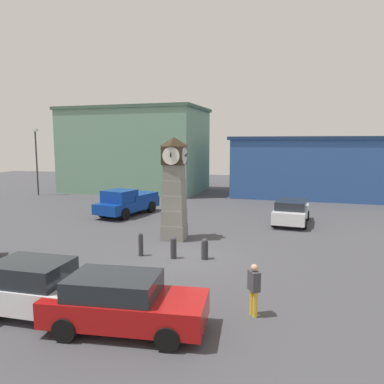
% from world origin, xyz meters
% --- Properties ---
extents(ground_plane, '(83.20, 83.20, 0.00)m').
position_xyz_m(ground_plane, '(0.00, 0.00, 0.00)').
color(ground_plane, '#424247').
extents(clock_tower, '(1.44, 1.38, 5.34)m').
position_xyz_m(clock_tower, '(-1.45, 2.74, 2.61)').
color(clock_tower, gray).
rests_on(clock_tower, ground_plane).
extents(bollard_near_tower, '(0.30, 0.30, 0.92)m').
position_xyz_m(bollard_near_tower, '(0.76, -0.27, 0.47)').
color(bollard_near_tower, '#333338').
rests_on(bollard_near_tower, ground_plane).
extents(bollard_mid_row, '(0.27, 0.27, 0.97)m').
position_xyz_m(bollard_mid_row, '(-0.60, -0.47, 0.49)').
color(bollard_mid_row, '#333338').
rests_on(bollard_mid_row, ground_plane).
extents(bollard_far_row, '(0.22, 0.22, 1.06)m').
position_xyz_m(bollard_far_row, '(-2.14, -0.43, 0.54)').
color(bollard_far_row, '#333338').
rests_on(bollard_far_row, ground_plane).
extents(car_near_tower, '(3.98, 1.98, 1.61)m').
position_xyz_m(car_near_tower, '(-3.04, -6.56, 0.81)').
color(car_near_tower, silver).
rests_on(car_near_tower, ground_plane).
extents(car_by_building, '(4.45, 2.11, 1.52)m').
position_xyz_m(car_by_building, '(-0.24, -6.86, 0.78)').
color(car_by_building, '#A51111').
rests_on(car_by_building, ground_plane).
extents(car_silver_hatch, '(2.42, 4.48, 1.51)m').
position_xyz_m(car_silver_hatch, '(4.68, 7.92, 0.78)').
color(car_silver_hatch, silver).
rests_on(car_silver_hatch, ground_plane).
extents(pickup_truck, '(3.23, 5.46, 1.85)m').
position_xyz_m(pickup_truck, '(-6.42, 8.37, 0.93)').
color(pickup_truck, navy).
rests_on(pickup_truck, ground_plane).
extents(pedestrian_near_bench, '(0.41, 0.47, 1.58)m').
position_xyz_m(pedestrian_near_bench, '(3.18, -5.24, 0.89)').
color(pedestrian_near_bench, gold).
rests_on(pedestrian_near_bench, ground_plane).
extents(street_lamp_near_road, '(0.50, 0.24, 6.32)m').
position_xyz_m(street_lamp_near_road, '(-18.63, 15.65, 3.65)').
color(street_lamp_near_road, '#333338').
rests_on(street_lamp_near_road, ground_plane).
extents(warehouse_blue_far, '(14.89, 9.33, 8.52)m').
position_xyz_m(warehouse_blue_far, '(-10.70, 20.94, 4.27)').
color(warehouse_blue_far, gray).
rests_on(warehouse_blue_far, ground_plane).
extents(storefront_low_left, '(18.23, 9.52, 5.56)m').
position_xyz_m(storefront_low_left, '(8.45, 21.10, 2.79)').
color(storefront_low_left, '#2D5193').
rests_on(storefront_low_left, ground_plane).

